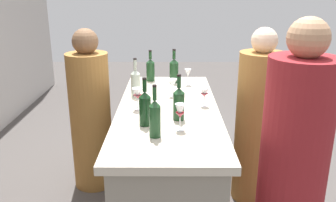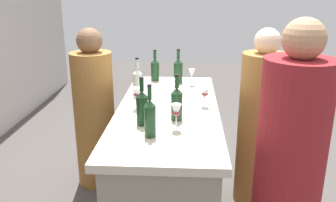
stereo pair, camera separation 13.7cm
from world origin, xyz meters
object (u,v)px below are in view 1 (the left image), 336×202
wine_bottle_rightmost_olive_green (174,70)px  person_center_guest (292,171)px  wine_bottle_second_left_dark_green (145,107)px  wine_bottle_center_olive_green (179,103)px  wine_bottle_second_right_clear_pale (136,82)px  wine_glass_near_right (180,112)px  wine_bottle_far_right_olive_green (150,69)px  person_server_behind (91,117)px  wine_glass_near_left (204,94)px  wine_glass_far_center (138,94)px  wine_bottle_leftmost_olive_green (155,117)px  person_left_guest (257,125)px  wine_glass_near_center (188,74)px  wine_glass_far_left (173,84)px

wine_bottle_rightmost_olive_green → person_center_guest: (-1.36, -0.67, -0.29)m
wine_bottle_second_left_dark_green → wine_bottle_center_olive_green: size_ratio=1.01×
wine_bottle_second_right_clear_pale → wine_glass_near_right: wine_bottle_second_right_clear_pale is taller
wine_bottle_second_right_clear_pale → wine_bottle_far_right_olive_green: 0.51m
wine_bottle_far_right_olive_green → person_center_guest: (-1.43, -0.89, -0.28)m
person_center_guest → person_server_behind: size_ratio=1.13×
wine_glass_near_left → wine_glass_far_center: size_ratio=0.87×
wine_bottle_leftmost_olive_green → wine_glass_near_left: bearing=-31.4°
wine_bottle_second_left_dark_green → wine_glass_far_center: size_ratio=1.98×
wine_bottle_center_olive_green → person_left_guest: (0.51, -0.67, -0.36)m
wine_glass_near_left → wine_glass_far_center: wine_glass_far_center is taller
wine_glass_near_center → person_left_guest: 0.76m
wine_bottle_second_left_dark_green → person_server_behind: bearing=33.5°
wine_bottle_far_right_olive_green → wine_glass_near_right: bearing=-168.6°
wine_bottle_second_left_dark_green → wine_glass_near_center: wine_bottle_second_left_dark_green is taller
wine_bottle_second_right_clear_pale → wine_glass_near_center: wine_bottle_second_right_clear_pale is taller
wine_bottle_center_olive_green → wine_bottle_second_right_clear_pale: 0.62m
wine_bottle_far_right_olive_green → person_center_guest: bearing=-147.9°
wine_glass_near_right → wine_bottle_second_left_dark_green: bearing=70.5°
wine_glass_near_center → wine_glass_far_left: wine_glass_near_center is taller
wine_bottle_far_right_olive_green → person_left_guest: person_left_guest is taller
wine_bottle_second_left_dark_green → wine_glass_near_left: wine_bottle_second_left_dark_green is taller
person_left_guest → wine_bottle_leftmost_olive_green: bearing=51.1°
wine_glass_near_right → wine_glass_far_left: bearing=3.1°
wine_bottle_center_olive_green → wine_bottle_far_right_olive_green: (1.02, 0.24, -0.01)m
wine_bottle_second_right_clear_pale → person_left_guest: person_left_guest is taller
wine_bottle_rightmost_olive_green → person_server_behind: size_ratio=0.22×
wine_glass_near_right → wine_bottle_second_right_clear_pale: bearing=25.8°
wine_bottle_rightmost_olive_green → wine_bottle_center_olive_green: bearing=-178.8°
wine_glass_near_left → wine_bottle_far_right_olive_green: bearing=30.4°
wine_bottle_center_olive_green → wine_glass_near_center: (0.87, -0.10, -0.01)m
wine_bottle_leftmost_olive_green → wine_glass_far_center: (0.49, 0.14, -0.01)m
wine_bottle_center_olive_green → person_center_guest: bearing=-121.6°
wine_glass_far_left → wine_bottle_second_left_dark_green: bearing=163.7°
wine_bottle_leftmost_olive_green → wine_glass_near_right: wine_bottle_leftmost_olive_green is taller
person_server_behind → wine_glass_near_center: bearing=8.5°
wine_bottle_rightmost_olive_green → wine_bottle_far_right_olive_green: 0.23m
wine_bottle_center_olive_green → wine_glass_far_left: (0.53, 0.04, -0.01)m
wine_glass_near_center → wine_bottle_leftmost_olive_green: bearing=167.7°
wine_bottle_second_right_clear_pale → wine_glass_near_right: size_ratio=1.85×
wine_glass_near_center → wine_bottle_far_right_olive_green: bearing=66.4°
wine_glass_near_center → wine_glass_far_center: 0.78m
wine_glass_near_left → wine_glass_near_center: (0.59, 0.09, 0.01)m
wine_bottle_rightmost_olive_green → wine_glass_near_right: wine_bottle_rightmost_olive_green is taller
wine_bottle_rightmost_olive_green → wine_glass_near_right: bearing=-178.8°
person_center_guest → wine_glass_far_center: bearing=-15.3°
wine_bottle_center_olive_green → wine_bottle_second_right_clear_pale: bearing=32.8°
wine_glass_far_center → person_center_guest: size_ratio=0.10×
wine_bottle_leftmost_olive_green → wine_bottle_second_right_clear_pale: (0.80, 0.19, -0.00)m
wine_glass_far_left → wine_bottle_second_right_clear_pale: bearing=91.8°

